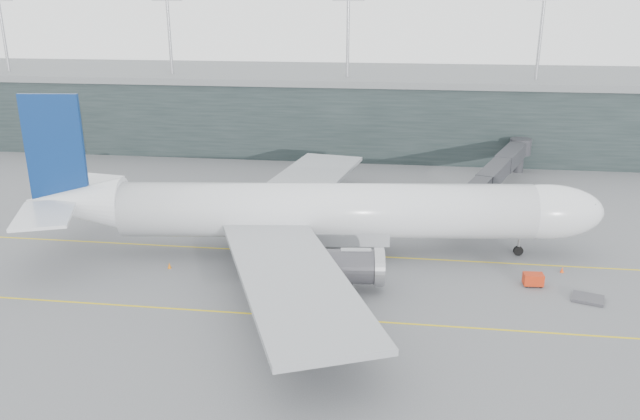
# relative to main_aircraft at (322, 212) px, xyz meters

# --- Properties ---
(ground) EXTENTS (320.00, 320.00, 0.00)m
(ground) POSITION_rel_main_aircraft_xyz_m (-6.94, 3.99, -5.38)
(ground) COLOR #525256
(ground) RESTS_ON ground
(taxiline_a) EXTENTS (160.00, 0.25, 0.02)m
(taxiline_a) POSITION_rel_main_aircraft_xyz_m (-6.94, -0.01, -5.37)
(taxiline_a) COLOR gold
(taxiline_a) RESTS_ON ground
(taxiline_b) EXTENTS (160.00, 0.25, 0.02)m
(taxiline_b) POSITION_rel_main_aircraft_xyz_m (-6.94, -16.01, -5.37)
(taxiline_b) COLOR gold
(taxiline_b) RESTS_ON ground
(taxiline_lead_main) EXTENTS (0.25, 60.00, 0.02)m
(taxiline_lead_main) POSITION_rel_main_aircraft_xyz_m (-1.94, 23.99, -5.37)
(taxiline_lead_main) COLOR gold
(taxiline_lead_main) RESTS_ON ground
(terminal) EXTENTS (240.00, 36.00, 29.00)m
(terminal) POSITION_rel_main_aircraft_xyz_m (-6.95, 61.99, 2.24)
(terminal) COLOR black
(terminal) RESTS_ON ground
(main_aircraft) EXTENTS (68.44, 63.91, 19.18)m
(main_aircraft) POSITION_rel_main_aircraft_xyz_m (0.00, 0.00, 0.00)
(main_aircraft) COLOR silver
(main_aircraft) RESTS_ON ground
(jet_bridge) EXTENTS (16.26, 44.28, 6.04)m
(jet_bridge) POSITION_rel_main_aircraft_xyz_m (21.25, 25.24, -0.86)
(jet_bridge) COLOR #2B2B30
(jet_bridge) RESTS_ON ground
(gse_cart) EXTENTS (2.13, 1.42, 1.40)m
(gse_cart) POSITION_rel_main_aircraft_xyz_m (23.56, -5.86, -4.60)
(gse_cart) COLOR #B8290D
(gse_cart) RESTS_ON ground
(baggage_dolly) EXTENTS (3.63, 3.24, 0.30)m
(baggage_dolly) POSITION_rel_main_aircraft_xyz_m (28.55, -8.59, -5.20)
(baggage_dolly) COLOR #3B3A3F
(baggage_dolly) RESTS_ON ground
(uld_a) EXTENTS (2.40, 2.17, 1.78)m
(uld_a) POSITION_rel_main_aircraft_xyz_m (-11.16, 14.92, -4.45)
(uld_a) COLOR #3B3B40
(uld_a) RESTS_ON ground
(uld_b) EXTENTS (2.11, 1.81, 1.69)m
(uld_b) POSITION_rel_main_aircraft_xyz_m (-9.58, 16.58, -4.50)
(uld_b) COLOR #3B3B40
(uld_b) RESTS_ON ground
(uld_c) EXTENTS (2.08, 1.66, 1.89)m
(uld_c) POSITION_rel_main_aircraft_xyz_m (-6.49, 15.01, -4.39)
(uld_c) COLOR #3B3B40
(uld_c) RESTS_ON ground
(cone_nose) EXTENTS (0.42, 0.42, 0.66)m
(cone_nose) POSITION_rel_main_aircraft_xyz_m (27.51, -1.82, -5.05)
(cone_nose) COLOR #F5470D
(cone_nose) RESTS_ON ground
(cone_wing_stbd) EXTENTS (0.41, 0.41, 0.66)m
(cone_wing_stbd) POSITION_rel_main_aircraft_xyz_m (0.68, -14.84, -5.06)
(cone_wing_stbd) COLOR orange
(cone_wing_stbd) RESTS_ON ground
(cone_wing_port) EXTENTS (0.42, 0.42, 0.67)m
(cone_wing_port) POSITION_rel_main_aircraft_xyz_m (2.87, 15.14, -5.05)
(cone_wing_port) COLOR #CF540B
(cone_wing_port) RESTS_ON ground
(cone_tail) EXTENTS (0.43, 0.43, 0.69)m
(cone_tail) POSITION_rel_main_aircraft_xyz_m (-16.82, -6.58, -5.04)
(cone_tail) COLOR #D0650B
(cone_tail) RESTS_ON ground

